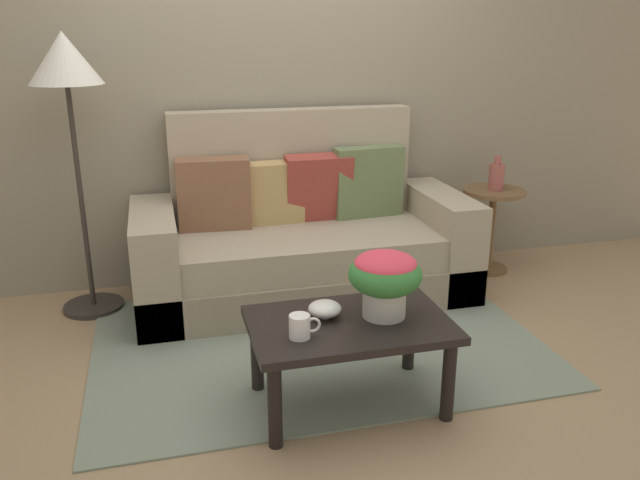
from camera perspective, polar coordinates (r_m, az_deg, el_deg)
name	(u,v)px	position (r m, az deg, el deg)	size (l,w,h in m)	color
ground_plane	(320,347)	(3.52, -0.04, -9.45)	(14.00, 14.00, 0.00)	#997A56
wall_back	(272,71)	(4.31, -4.27, 14.66)	(6.40, 0.12, 2.73)	gray
area_rug	(317,341)	(3.57, -0.29, -8.94)	(2.37, 1.64, 0.01)	gray
couch	(302,242)	(4.08, -1.64, -0.16)	(2.06, 0.87, 1.14)	gray
coffee_table	(349,334)	(2.88, 2.62, -8.32)	(0.88, 0.57, 0.42)	black
side_table	(492,215)	(4.60, 14.97, 2.13)	(0.42, 0.42, 0.59)	brown
floor_lamp	(67,82)	(3.88, -21.45, 12.83)	(0.40, 0.40, 1.62)	#2D2823
potted_plant	(385,276)	(2.83, 5.76, -3.20)	(0.32, 0.32, 0.30)	#B7B2A8
coffee_mug	(300,326)	(2.68, -1.74, -7.64)	(0.13, 0.09, 0.10)	white
snack_bowl	(325,309)	(2.87, 0.42, -6.10)	(0.15, 0.15, 0.07)	silver
table_vase	(496,176)	(4.52, 15.33, 5.48)	(0.10, 0.10, 0.24)	#934C42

